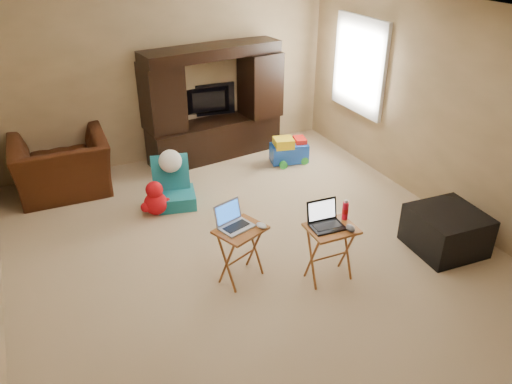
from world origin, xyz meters
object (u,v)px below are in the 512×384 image
tray_table_left (241,254)px  mouse_right (351,228)px  water_bottle (345,211)px  mouse_left (261,226)px  plush_toy (155,198)px  entertainment_center (214,103)px  tray_table_right (330,253)px  ottoman (446,231)px  television (209,102)px  child_rocker (175,183)px  recliner (62,167)px  laptop_right (328,217)px  laptop_left (236,217)px  push_toy (289,150)px

tray_table_left → mouse_right: 1.10m
water_bottle → mouse_left: bearing=164.4°
plush_toy → mouse_right: size_ratio=3.62×
water_bottle → entertainment_center: bearing=92.1°
plush_toy → water_bottle: 2.43m
mouse_left → water_bottle: 0.84m
tray_table_left → tray_table_right: 0.88m
ottoman → entertainment_center: bearing=111.8°
television → plush_toy: 2.08m
entertainment_center → child_rocker: 1.67m
recliner → mouse_right: recliner is taller
television → mouse_left: size_ratio=7.03×
television → recliner: (-2.24, -0.46, -0.42)m
child_rocker → mouse_left: bearing=-66.4°
tray_table_left → water_bottle: (1.00, -0.30, 0.40)m
child_rocker → plush_toy: child_rocker is taller
laptop_right → tray_table_left: bearing=159.1°
tray_table_left → tray_table_right: (0.80, -0.38, 0.01)m
laptop_left → mouse_right: (0.96, -0.53, -0.08)m
recliner → ottoman: 4.79m
entertainment_center → ottoman: (1.36, -3.41, -0.61)m
laptop_left → laptop_right: 0.88m
entertainment_center → tray_table_left: bearing=-113.3°
entertainment_center → ottoman: 3.72m
push_toy → laptop_left: (-1.80, -2.18, 0.51)m
laptop_right → mouse_right: 0.24m
tray_table_right → plush_toy: bearing=123.7°
entertainment_center → laptop_left: (-0.91, -2.90, -0.12)m
plush_toy → push_toy: size_ratio=0.80×
television → ottoman: television is taller
entertainment_center → tray_table_left: size_ratio=3.44×
entertainment_center → tray_table_left: entertainment_center is taller
push_toy → mouse_right: 2.87m
child_rocker → water_bottle: (1.13, -2.01, 0.39)m
entertainment_center → push_toy: size_ratio=3.68×
television → plush_toy: (-1.31, -1.51, -0.58)m
laptop_right → mouse_left: (-0.57, 0.29, -0.11)m
tray_table_right → mouse_right: bearing=-40.6°
tray_table_left → laptop_left: laptop_left is taller
entertainment_center → child_rocker: size_ratio=3.27×
child_rocker → plush_toy: bearing=-148.3°
push_toy → water_bottle: water_bottle is taller
push_toy → ottoman: size_ratio=0.78×
television → ottoman: size_ratio=1.20×
entertainment_center → tray_table_right: size_ratio=3.37×
television → push_toy: size_ratio=1.53×
television → water_bottle: 3.43m
laptop_right → water_bottle: (0.24, 0.06, -0.03)m
child_rocker → mouse_left: size_ratio=5.17×
television → water_bottle: size_ratio=4.55×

